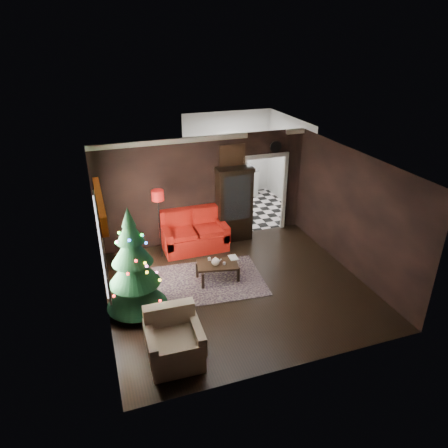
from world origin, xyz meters
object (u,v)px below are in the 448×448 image
object	(u,v)px
loveseat	(194,231)
christmas_tree	(133,266)
teapot	(215,261)
curio_cabinet	(234,206)
armchair	(174,339)
floor_lamp	(160,227)
kitchen_table	(238,203)
coffee_table	(217,271)
wall_clock	(276,147)

from	to	relation	value
loveseat	christmas_tree	bearing A→B (deg)	-129.58
christmas_tree	teapot	size ratio (longest dim) A/B	11.23
curio_cabinet	armchair	xyz separation A→B (m)	(-2.53, -3.98, -0.49)
floor_lamp	kitchen_table	size ratio (longest dim) A/B	2.48
christmas_tree	coffee_table	size ratio (longest dim) A/B	2.55
loveseat	armchair	size ratio (longest dim) A/B	1.80
loveseat	wall_clock	size ratio (longest dim) A/B	5.31
coffee_table	floor_lamp	bearing A→B (deg)	124.06
floor_lamp	coffee_table	size ratio (longest dim) A/B	2.07
armchair	teapot	bearing A→B (deg)	58.06
coffee_table	kitchen_table	world-z (taller)	kitchen_table
teapot	wall_clock	xyz separation A→B (m)	(2.32, 2.04, 1.87)
armchair	coffee_table	bearing A→B (deg)	57.52
curio_cabinet	kitchen_table	xyz separation A→B (m)	(0.65, 1.43, -0.57)
floor_lamp	coffee_table	bearing A→B (deg)	-55.94
armchair	kitchen_table	distance (m)	6.27
christmas_tree	teapot	bearing A→B (deg)	15.83
curio_cabinet	wall_clock	world-z (taller)	wall_clock
curio_cabinet	armchair	bearing A→B (deg)	-122.43
coffee_table	curio_cabinet	bearing A→B (deg)	59.75
kitchen_table	wall_clock	bearing A→B (deg)	-66.25
christmas_tree	armchair	xyz separation A→B (m)	(0.40, -1.61, -0.59)
floor_lamp	teapot	world-z (taller)	floor_lamp
curio_cabinet	coffee_table	bearing A→B (deg)	-120.25
loveseat	armchair	world-z (taller)	loveseat
christmas_tree	kitchen_table	bearing A→B (deg)	46.73
loveseat	kitchen_table	world-z (taller)	loveseat
kitchen_table	floor_lamp	bearing A→B (deg)	-146.37
armchair	teapot	distance (m)	2.55
floor_lamp	coffee_table	xyz separation A→B (m)	(0.98, -1.45, -0.62)
coffee_table	kitchen_table	bearing A→B (deg)	62.24
christmas_tree	kitchen_table	xyz separation A→B (m)	(3.58, 3.80, -0.68)
coffee_table	loveseat	bearing A→B (deg)	93.30
teapot	armchair	bearing A→B (deg)	-123.64
loveseat	teapot	distance (m)	1.64
wall_clock	kitchen_table	size ratio (longest dim) A/B	0.43
floor_lamp	christmas_tree	bearing A→B (deg)	-113.83
loveseat	teapot	size ratio (longest dim) A/B	8.37
armchair	wall_clock	xyz separation A→B (m)	(3.73, 4.16, 1.92)
curio_cabinet	armchair	size ratio (longest dim) A/B	2.01
teapot	coffee_table	bearing A→B (deg)	36.93
loveseat	armchair	xyz separation A→B (m)	(-1.38, -3.76, -0.04)
teapot	kitchen_table	world-z (taller)	kitchen_table
floor_lamp	coffee_table	distance (m)	1.86
loveseat	wall_clock	bearing A→B (deg)	9.66
armchair	wall_clock	size ratio (longest dim) A/B	2.95
christmas_tree	kitchen_table	distance (m)	5.27
floor_lamp	kitchen_table	world-z (taller)	floor_lamp
curio_cabinet	floor_lamp	world-z (taller)	curio_cabinet
curio_cabinet	teapot	size ratio (longest dim) A/B	9.36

